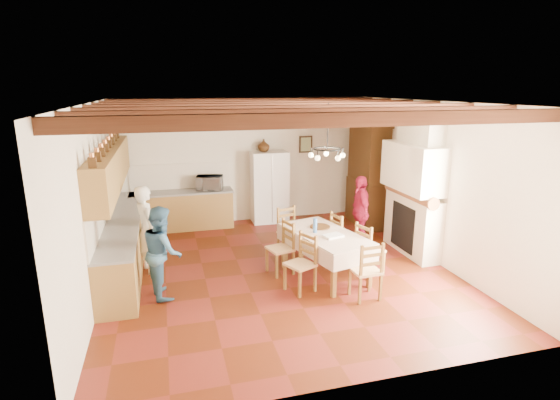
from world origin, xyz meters
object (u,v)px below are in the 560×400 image
at_px(chair_left_far, 280,248).
at_px(chair_end_far, 290,232).
at_px(chair_right_near, 370,249).
at_px(refrigerator, 269,186).
at_px(chair_right_far, 343,237).
at_px(dining_table, 325,237).
at_px(person_man, 147,229).
at_px(person_woman_blue, 162,251).
at_px(hutch, 368,175).
at_px(chair_left_near, 300,263).
at_px(microwave, 210,183).
at_px(chair_end_near, 366,269).
at_px(person_woman_red, 360,212).

distance_m(chair_left_far, chair_end_far, 0.87).
bearing_deg(chair_right_near, refrigerator, -2.78).
bearing_deg(chair_right_far, dining_table, 120.97).
bearing_deg(person_man, chair_left_far, -128.25).
height_order(person_man, person_woman_blue, person_man).
relative_size(hutch, person_man, 1.53).
bearing_deg(dining_table, refrigerator, 93.11).
bearing_deg(chair_left_near, dining_table, 104.77).
bearing_deg(chair_right_near, chair_end_far, 23.95).
bearing_deg(chair_left_near, microwave, 170.16).
bearing_deg(person_woman_blue, hutch, -71.30).
bearing_deg(dining_table, chair_left_near, -140.36).
height_order(hutch, dining_table, hutch).
distance_m(refrigerator, dining_table, 3.42).
bearing_deg(chair_right_near, chair_left_near, 84.58).
height_order(chair_right_far, person_man, person_man).
relative_size(chair_end_near, chair_end_far, 1.00).
bearing_deg(person_woman_blue, chair_right_far, -89.82).
bearing_deg(microwave, chair_left_far, -59.61).
height_order(chair_left_far, chair_end_far, same).
bearing_deg(microwave, person_woman_blue, -94.31).
relative_size(chair_left_far, chair_right_near, 1.00).
relative_size(dining_table, person_woman_blue, 1.32).
xyz_separation_m(hutch, chair_right_near, (-1.24, -2.71, -0.73)).
height_order(chair_right_near, chair_end_near, same).
height_order(dining_table, chair_right_far, chair_right_far).
xyz_separation_m(chair_left_far, chair_right_far, (1.32, 0.25, 0.00)).
bearing_deg(chair_end_near, microwave, -69.20).
distance_m(dining_table, person_woman_red, 1.67).
xyz_separation_m(refrigerator, chair_right_near, (0.96, -3.61, -0.39)).
bearing_deg(chair_end_near, person_woman_blue, -20.55).
bearing_deg(hutch, microwave, 169.46).
distance_m(chair_right_far, chair_end_near, 1.54).
distance_m(chair_left_near, chair_right_far, 1.57).
relative_size(person_man, microwave, 2.67).
xyz_separation_m(chair_end_near, person_woman_red, (0.90, 2.15, 0.27)).
xyz_separation_m(refrigerator, person_man, (-2.82, -2.44, -0.07)).
relative_size(refrigerator, dining_table, 0.89).
bearing_deg(chair_left_near, chair_end_near, 36.78).
xyz_separation_m(refrigerator, hutch, (2.20, -0.90, 0.34)).
bearing_deg(chair_left_far, dining_table, 55.78).
relative_size(refrigerator, hutch, 0.72).
bearing_deg(person_woman_red, chair_left_near, -38.24).
bearing_deg(person_woman_blue, person_man, 4.40).
bearing_deg(chair_end_near, chair_right_far, -103.55).
distance_m(person_man, person_woman_red, 4.22).
bearing_deg(dining_table, chair_end_near, -72.81).
distance_m(chair_left_far, person_woman_red, 2.16).
distance_m(chair_end_near, person_woman_blue, 3.21).
bearing_deg(refrigerator, chair_end_near, -83.14).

